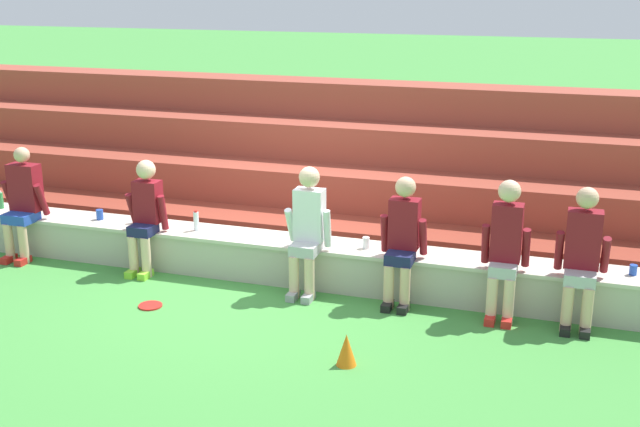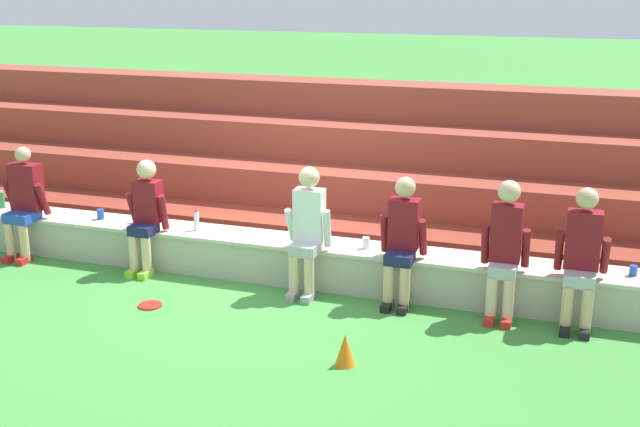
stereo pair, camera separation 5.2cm
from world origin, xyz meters
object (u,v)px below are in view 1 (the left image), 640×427
Objects in this scene: water_bottle_center_gap at (1,200)px; frisbee at (150,306)px; person_left_of_center at (145,213)px; water_bottle_mid_left at (196,221)px; person_far_left at (23,201)px; person_rightmost_edge at (582,254)px; plastic_cup_right_end at (100,215)px; plastic_cup_left_end at (366,243)px; person_center at (307,228)px; person_far_right at (505,246)px; plastic_cup_middle at (633,270)px; person_right_of_center at (402,238)px; water_bottle_near_right at (138,214)px; sports_cone at (346,350)px; water_bottle_mid_right at (21,201)px.

frisbee is (2.84, -1.25, -0.58)m from water_bottle_center_gap.
person_left_of_center reaches higher than water_bottle_mid_left.
water_bottle_mid_left is at bearing 7.12° from person_far_left.
person_rightmost_edge reaches higher than water_bottle_mid_left.
person_far_left is at bearing -161.02° from plastic_cup_right_end.
person_center is at bearing -153.93° from plastic_cup_left_end.
plastic_cup_middle is (1.24, 0.32, -0.22)m from person_far_right.
person_right_of_center is 5.59× the size of water_bottle_mid_left.
water_bottle_near_right reaches higher than sports_cone.
person_far_left reaches higher than water_bottle_mid_right.
person_center is 10.94× the size of plastic_cup_left_end.
water_bottle_mid_left is at bearing 179.86° from plastic_cup_left_end.
person_left_of_center is 0.94× the size of person_center.
person_rightmost_edge is at bearing -6.49° from plastic_cup_left_end.
frisbee is (1.36, -1.21, -0.53)m from plastic_cup_right_end.
plastic_cup_right_end is at bearing -2.15° from water_bottle_mid_right.
water_bottle_near_right is at bearing 171.36° from person_center.
water_bottle_mid_left is 1.96× the size of plastic_cup_right_end.
person_left_of_center is 5.83× the size of water_bottle_center_gap.
plastic_cup_right_end is (-2.81, 0.32, -0.20)m from person_center.
frisbee is (0.84, -1.25, -0.58)m from water_bottle_near_right.
person_far_right is 6.02× the size of water_bottle_near_right.
person_left_of_center is 5.30× the size of frisbee.
water_bottle_mid_right reaches higher than water_bottle_center_gap.
plastic_cup_left_end is at bearing -0.52° from plastic_cup_right_end.
person_center is 5.68× the size of water_bottle_mid_right.
person_far_right reaches higher than person_right_of_center.
frisbee is (2.53, -1.26, -0.59)m from water_bottle_mid_right.
frisbee is at bearing -167.78° from person_rightmost_edge.
person_far_right is 3.74m from frisbee.
person_far_left is at bearing -172.88° from water_bottle_mid_left.
person_far_left is at bearing -179.56° from person_right_of_center.
water_bottle_mid_left is 1.33m from plastic_cup_right_end.
person_far_left is 5.49× the size of frisbee.
frisbee is (-4.28, -0.93, -0.74)m from person_rightmost_edge.
person_far_right is 1.30m from plastic_cup_middle.
person_rightmost_edge is at bearing -2.55° from water_bottle_center_gap.
person_right_of_center is 5.44× the size of frisbee.
person_far_right is 11.46× the size of plastic_cup_right_end.
plastic_cup_middle is 0.42× the size of frisbee.
plastic_cup_right_end is at bearing 176.45° from person_far_right.
water_bottle_center_gap is at bearing 179.89° from plastic_cup_middle.
person_far_right is 13.47× the size of plastic_cup_middle.
water_bottle_mid_right reaches higher than water_bottle_near_right.
person_far_left is 2.22m from water_bottle_mid_left.
frisbee is at bearing -88.57° from water_bottle_mid_left.
water_bottle_mid_left is 3.02m from sports_cone.
person_left_of_center is 1.30m from frisbee.
person_right_of_center is (4.72, 0.04, -0.00)m from person_far_left.
person_right_of_center reaches higher than water_bottle_near_right.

